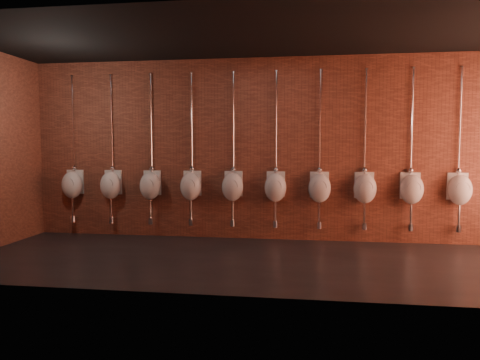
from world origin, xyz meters
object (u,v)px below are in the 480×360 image
(urinal_1, at_px, (111,185))
(urinal_8, at_px, (412,188))
(urinal_2, at_px, (150,185))
(urinal_9, at_px, (460,189))
(urinal_0, at_px, (72,184))
(urinal_7, at_px, (365,188))
(urinal_6, at_px, (320,187))
(urinal_5, at_px, (275,187))
(urinal_3, at_px, (191,186))
(urinal_4, at_px, (233,186))

(urinal_1, xyz_separation_m, urinal_8, (5.29, 0.00, 0.00))
(urinal_2, relative_size, urinal_9, 1.00)
(urinal_0, relative_size, urinal_7, 1.00)
(urinal_9, bearing_deg, urinal_8, 180.00)
(urinal_6, height_order, urinal_8, same)
(urinal_2, height_order, urinal_5, same)
(urinal_1, xyz_separation_m, urinal_3, (1.51, 0.00, 0.00))
(urinal_9, bearing_deg, urinal_5, 180.00)
(urinal_1, relative_size, urinal_4, 1.00)
(urinal_5, relative_size, urinal_6, 1.00)
(urinal_5, bearing_deg, urinal_2, 180.00)
(urinal_0, relative_size, urinal_8, 1.00)
(urinal_8, bearing_deg, urinal_4, 180.00)
(urinal_5, height_order, urinal_6, same)
(urinal_0, xyz_separation_m, urinal_2, (1.51, 0.00, 0.00))
(urinal_1, distance_m, urinal_3, 1.51)
(urinal_0, relative_size, urinal_2, 1.00)
(urinal_2, bearing_deg, urinal_3, 0.00)
(urinal_4, xyz_separation_m, urinal_5, (0.76, 0.00, 0.00))
(urinal_2, distance_m, urinal_5, 2.27)
(urinal_1, height_order, urinal_6, same)
(urinal_0, distance_m, urinal_7, 5.29)
(urinal_3, height_order, urinal_7, same)
(urinal_9, bearing_deg, urinal_6, 180.00)
(urinal_0, height_order, urinal_1, same)
(urinal_6, bearing_deg, urinal_3, 180.00)
(urinal_9, bearing_deg, urinal_3, 180.00)
(urinal_9, bearing_deg, urinal_2, 180.00)
(urinal_4, height_order, urinal_7, same)
(urinal_2, bearing_deg, urinal_7, 0.00)
(urinal_9, bearing_deg, urinal_0, 180.00)
(urinal_2, bearing_deg, urinal_6, 0.00)
(urinal_5, relative_size, urinal_8, 1.00)
(urinal_6, bearing_deg, urinal_2, 180.00)
(urinal_2, distance_m, urinal_9, 5.29)
(urinal_6, bearing_deg, urinal_7, 0.00)
(urinal_5, distance_m, urinal_9, 3.02)
(urinal_1, bearing_deg, urinal_6, 0.00)
(urinal_0, relative_size, urinal_6, 1.00)
(urinal_9, bearing_deg, urinal_1, 180.00)
(urinal_1, xyz_separation_m, urinal_9, (6.04, 0.00, 0.00))
(urinal_7, bearing_deg, urinal_1, 180.00)
(urinal_0, relative_size, urinal_9, 1.00)
(urinal_1, height_order, urinal_5, same)
(urinal_1, bearing_deg, urinal_3, 0.00)
(urinal_2, bearing_deg, urinal_0, 180.00)
(urinal_0, distance_m, urinal_8, 6.04)
(urinal_1, height_order, urinal_3, same)
(urinal_1, relative_size, urinal_7, 1.00)
(urinal_6, height_order, urinal_7, same)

